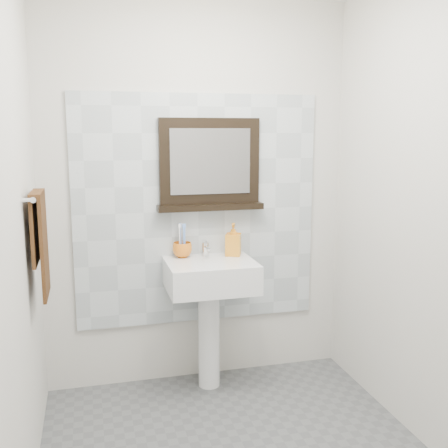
{
  "coord_description": "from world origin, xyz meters",
  "views": [
    {
      "loc": [
        -0.69,
        -2.24,
        1.66
      ],
      "look_at": [
        0.04,
        0.55,
        1.15
      ],
      "focal_mm": 42.0,
      "sensor_mm": 36.0,
      "label": 1
    }
  ],
  "objects_px": {
    "soap_dispenser": "(233,239)",
    "framed_mirror": "(210,167)",
    "pedestal_sink": "(210,289)",
    "toothbrush_cup": "(182,250)",
    "hand_towel": "(40,236)"
  },
  "relations": [
    {
      "from": "pedestal_sink",
      "to": "framed_mirror",
      "type": "height_order",
      "value": "framed_mirror"
    },
    {
      "from": "soap_dispenser",
      "to": "framed_mirror",
      "type": "bearing_deg",
      "value": 172.45
    },
    {
      "from": "toothbrush_cup",
      "to": "framed_mirror",
      "type": "relative_size",
      "value": 0.18
    },
    {
      "from": "pedestal_sink",
      "to": "soap_dispenser",
      "type": "relative_size",
      "value": 4.5
    },
    {
      "from": "pedestal_sink",
      "to": "toothbrush_cup",
      "type": "height_order",
      "value": "pedestal_sink"
    },
    {
      "from": "framed_mirror",
      "to": "hand_towel",
      "type": "distance_m",
      "value": 1.18
    },
    {
      "from": "soap_dispenser",
      "to": "framed_mirror",
      "type": "distance_m",
      "value": 0.5
    },
    {
      "from": "pedestal_sink",
      "to": "toothbrush_cup",
      "type": "bearing_deg",
      "value": 137.75
    },
    {
      "from": "pedestal_sink",
      "to": "toothbrush_cup",
      "type": "distance_m",
      "value": 0.31
    },
    {
      "from": "toothbrush_cup",
      "to": "soap_dispenser",
      "type": "height_order",
      "value": "soap_dispenser"
    },
    {
      "from": "toothbrush_cup",
      "to": "framed_mirror",
      "type": "height_order",
      "value": "framed_mirror"
    },
    {
      "from": "toothbrush_cup",
      "to": "hand_towel",
      "type": "xyz_separation_m",
      "value": [
        -0.82,
        -0.47,
        0.22
      ]
    },
    {
      "from": "toothbrush_cup",
      "to": "pedestal_sink",
      "type": "bearing_deg",
      "value": -42.25
    },
    {
      "from": "soap_dispenser",
      "to": "hand_towel",
      "type": "bearing_deg",
      "value": -136.67
    },
    {
      "from": "toothbrush_cup",
      "to": "hand_towel",
      "type": "bearing_deg",
      "value": -150.39
    }
  ]
}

